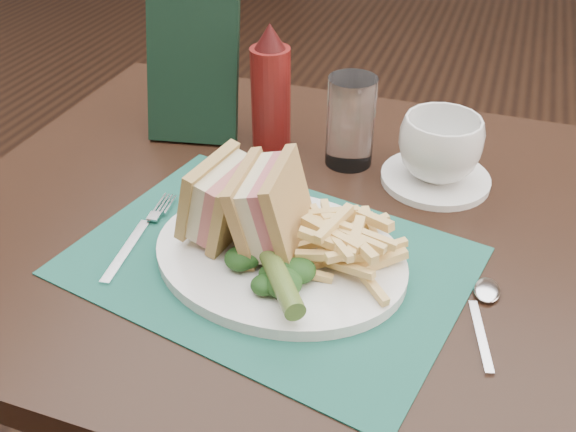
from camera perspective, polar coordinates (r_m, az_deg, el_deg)
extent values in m
plane|color=black|center=(1.69, 5.89, -11.25)|extent=(7.00, 7.00, 0.00)
cube|color=#1A5648|center=(0.75, -1.69, -4.02)|extent=(0.49, 0.40, 0.00)
cylinder|color=#486325|center=(0.67, -0.86, -5.30)|extent=(0.09, 0.11, 0.03)
cylinder|color=white|center=(0.91, 12.94, 3.27)|extent=(0.20, 0.20, 0.01)
imported|color=white|center=(0.89, 13.35, 5.93)|extent=(0.15, 0.15, 0.09)
cylinder|color=white|center=(0.91, 5.58, 8.34)|extent=(0.09, 0.09, 0.13)
cube|color=black|center=(0.98, -8.46, 12.93)|extent=(0.15, 0.11, 0.22)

